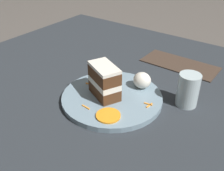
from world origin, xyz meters
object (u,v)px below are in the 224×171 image
cake_slice (104,81)px  menu_card (180,64)px  cream_dollop (142,80)px  drinking_glass (188,92)px  orange_garnish (108,115)px  plate (112,98)px

cake_slice → menu_card: size_ratio=0.42×
cream_dollop → drinking_glass: (-0.14, -0.02, 0.00)m
cream_dollop → cake_slice: bearing=57.6°
orange_garnish → drinking_glass: (-0.13, -0.19, 0.02)m
plate → drinking_glass: drinking_glass is taller
orange_garnish → menu_card: orange_garnish is taller
cake_slice → cream_dollop: bearing=-6.7°
cream_dollop → drinking_glass: size_ratio=0.57×
drinking_glass → cream_dollop: bearing=7.5°
plate → menu_card: 0.34m
cream_dollop → drinking_glass: bearing=-172.5°
plate → drinking_glass: size_ratio=3.04×
cake_slice → orange_garnish: cake_slice is taller
drinking_glass → cake_slice: bearing=30.7°
plate → drinking_glass: bearing=-149.7°
plate → cream_dollop: cream_dollop is taller
drinking_glass → menu_card: 0.25m
plate → orange_garnish: orange_garnish is taller
plate → cream_dollop: size_ratio=5.37×
cream_dollop → orange_garnish: size_ratio=0.84×
cake_slice → drinking_glass: cake_slice is taller
plate → drinking_glass: 0.22m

